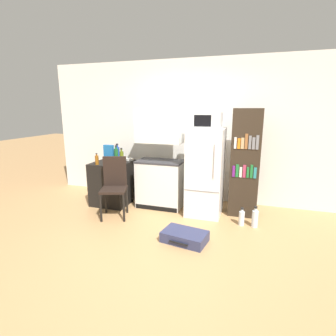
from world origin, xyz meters
TOP-DOWN VIEW (x-y plane):
  - ground_plane at (0.00, 0.00)m, footprint 24.00×24.00m
  - wall_back at (0.20, 2.00)m, footprint 6.40×0.10m
  - side_table at (-1.38, 1.25)m, footprint 0.66×0.71m
  - kitchen_hutch at (-0.47, 1.35)m, footprint 0.82×0.50m
  - refrigerator at (0.36, 1.28)m, footprint 0.58×0.67m
  - microwave at (0.36, 1.28)m, footprint 0.46×0.37m
  - bookshelf at (0.99, 1.43)m, footprint 0.46×0.36m
  - bottle_amber_beer at (-1.52, 0.96)m, footprint 0.06×0.06m
  - bottle_olive_oil at (-1.11, 1.11)m, footprint 0.07×0.07m
  - bottle_blue_soda at (-1.43, 1.54)m, footprint 0.09×0.09m
  - bottle_clear_short at (-1.16, 1.22)m, footprint 0.08×0.08m
  - bottle_green_tall at (-1.35, 1.35)m, footprint 0.07×0.07m
  - bowl at (-1.15, 1.49)m, footprint 0.14×0.14m
  - cereal_box at (-1.50, 1.35)m, footprint 0.19×0.07m
  - chair at (-1.05, 0.72)m, footprint 0.51×0.51m
  - suitcase_large_flat at (0.29, 0.20)m, footprint 0.64×0.46m
  - water_bottle_front at (1.19, 0.95)m, footprint 0.09×0.09m
  - water_bottle_middle at (1.00, 0.95)m, footprint 0.09×0.09m

SIDE VIEW (x-z plane):
  - ground_plane at x=0.00m, z-range 0.00..0.00m
  - suitcase_large_flat at x=0.29m, z-range 0.00..0.14m
  - water_bottle_middle at x=1.00m, z-range -0.02..0.26m
  - water_bottle_front at x=1.19m, z-range -0.03..0.31m
  - side_table at x=-1.38m, z-range 0.00..0.79m
  - chair at x=-1.05m, z-range 0.09..1.08m
  - refrigerator at x=0.36m, z-range 0.00..1.45m
  - kitchen_hutch at x=-0.47m, z-range -0.07..1.69m
  - bowl at x=-1.15m, z-range 0.79..0.83m
  - bottle_clear_short at x=-1.16m, z-range 0.78..0.96m
  - bottle_amber_beer at x=-1.52m, z-range 0.78..0.98m
  - bookshelf at x=0.99m, z-range 0.00..1.77m
  - bottle_olive_oil at x=-1.11m, z-range 0.77..1.06m
  - bottle_green_tall at x=-1.35m, z-range 0.77..1.07m
  - bottle_blue_soda at x=-1.43m, z-range 0.77..1.07m
  - cereal_box at x=-1.50m, z-range 0.79..1.09m
  - wall_back at x=0.20m, z-range 0.00..2.66m
  - microwave at x=0.36m, z-range 1.45..1.71m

